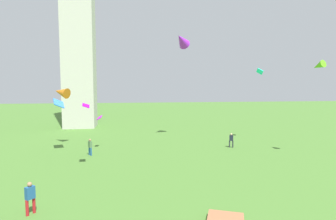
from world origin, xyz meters
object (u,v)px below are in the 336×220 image
kite_flying_2 (86,106)px  kite_bundle_0 (226,220)px  kite_flying_5 (100,118)px  kite_flying_4 (61,92)px  person_2 (90,146)px  kite_flying_0 (260,71)px  person_0 (231,139)px  kite_flying_1 (59,103)px  kite_flying_6 (319,66)px  person_1 (30,196)px  kite_flying_3 (182,40)px

kite_flying_2 → kite_bundle_0: kite_flying_2 is taller
kite_flying_5 → kite_flying_4: bearing=71.2°
kite_flying_2 → kite_flying_4: (-4.39, 10.24, 0.98)m
person_2 → kite_bundle_0: 17.74m
person_2 → kite_flying_0: size_ratio=1.22×
person_0 → kite_bundle_0: size_ratio=0.92×
kite_flying_1 → kite_flying_0: bearing=-102.5°
kite_flying_2 → kite_flying_6: size_ratio=0.67×
kite_flying_6 → kite_bundle_0: kite_flying_6 is taller
kite_flying_1 → kite_flying_2: size_ratio=2.06×
kite_flying_5 → kite_bundle_0: (8.08, -17.96, -3.48)m
kite_bundle_0 → person_0: bearing=66.9°
kite_flying_2 → kite_flying_0: bearing=-72.7°
kite_flying_0 → kite_flying_2: kite_flying_0 is taller
person_0 → kite_flying_4: (-19.86, 4.23, 5.53)m
kite_flying_0 → kite_bundle_0: size_ratio=0.77×
kite_flying_5 → person_2: bearing=175.9°
person_0 → kite_flying_2: size_ratio=1.80×
kite_flying_5 → kite_flying_6: size_ratio=0.66×
kite_flying_2 → person_1: bearing=159.7°
kite_flying_3 → kite_flying_1: bearing=-124.9°
person_1 → kite_flying_4: 19.14m
person_2 → person_1: bearing=-40.8°
person_2 → kite_flying_6: bearing=44.6°
person_2 → kite_flying_0: kite_flying_0 is taller
kite_flying_3 → kite_flying_5: 14.63m
person_1 → kite_flying_5: (2.22, 15.37, 2.62)m
kite_flying_2 → kite_flying_5: (0.33, 7.42, -1.85)m
kite_flying_6 → kite_flying_5: bearing=-31.6°
person_1 → kite_flying_0: bearing=165.4°
person_1 → kite_bundle_0: (10.30, -2.60, -0.86)m
person_2 → kite_flying_4: (-3.97, 5.41, 5.51)m
kite_flying_2 → kite_flying_1: bearing=22.4°
person_1 → kite_flying_2: kite_flying_2 is taller
kite_flying_1 → person_2: bearing=-139.1°
person_2 → kite_flying_0: (20.94, 4.41, 8.16)m
person_2 → person_0: bearing=60.0°
person_1 → kite_flying_0: size_ratio=1.30×
kite_flying_3 → kite_flying_5: bearing=-120.8°
kite_flying_5 → kite_bundle_0: bearing=-143.8°
kite_flying_1 → kite_flying_6: size_ratio=1.38×
kite_flying_1 → kite_bundle_0: size_ratio=1.06×
kite_flying_4 → kite_bundle_0: 25.21m
kite_bundle_0 → kite_flying_5: bearing=114.2°
kite_flying_4 → kite_bundle_0: bearing=60.9°
kite_flying_2 → kite_flying_4: bearing=16.3°
person_2 → kite_flying_2: 6.64m
kite_flying_5 → kite_flying_6: (21.63, -7.02, 5.49)m
person_2 → kite_bundle_0: (8.83, -15.37, -0.80)m
kite_flying_2 → kite_flying_6: 22.27m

